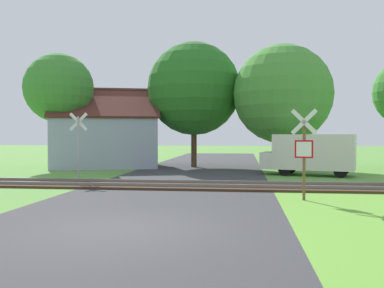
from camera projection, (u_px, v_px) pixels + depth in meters
ground_plane at (122, 230)px, 9.85m from camera, size 160.00×160.00×0.00m
road_asphalt at (142, 214)px, 11.84m from camera, size 7.87×80.00×0.01m
rail_track at (177, 186)px, 18.10m from camera, size 60.00×2.60×0.22m
stop_sign_near at (304, 150)px, 14.30m from camera, size 0.86×0.23×3.08m
crossing_sign_far at (78, 142)px, 20.23m from camera, size 0.88×0.16×3.27m
house at (105, 140)px, 29.83m from camera, size 8.67×8.19×5.49m
tree_left at (59, 88)px, 27.93m from camera, size 4.51×4.51×7.53m
tree_right at (283, 94)px, 27.21m from camera, size 6.30×6.30×7.97m
tree_center at (194, 89)px, 29.39m from camera, size 6.38×6.38×8.58m
mail_truck at (311, 153)px, 23.22m from camera, size 5.23×3.18×2.24m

